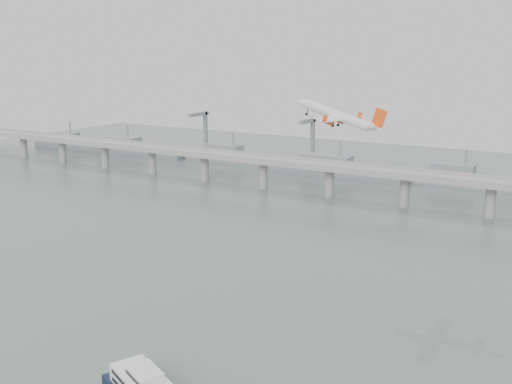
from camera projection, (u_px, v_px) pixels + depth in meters
The scene contains 4 objects.
ground at pixel (177, 321), 211.37m from camera, with size 900.00×900.00×0.00m, color slate.
bridge at pixel (372, 175), 375.48m from camera, with size 800.00×22.00×23.90m.
distant_fleet at pixel (225, 157), 509.19m from camera, with size 453.00×60.90×40.00m.
airliner at pixel (338, 116), 231.02m from camera, with size 38.55×34.73×13.50m.
Camera 1 is at (123.82, -153.82, 92.57)m, focal length 42.00 mm.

